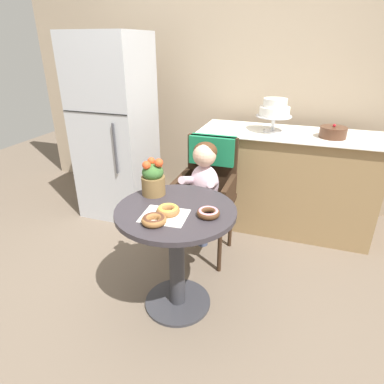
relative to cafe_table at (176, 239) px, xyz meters
The scene contains 14 objects.
ground_plane 0.51m from the cafe_table, ahead, with size 8.00×8.00×0.00m, color #6B5B4C.
back_wall 2.03m from the cafe_table, 90.00° to the left, with size 4.80×0.10×2.70m, color tan.
cafe_table is the anchor object (origin of this frame).
wicker_chair 0.71m from the cafe_table, 90.37° to the left, with size 0.42×0.45×0.95m.
seated_child 0.57m from the cafe_table, 90.47° to the left, with size 0.27×0.32×0.73m.
paper_napkin 0.24m from the cafe_table, 104.21° to the right, with size 0.25×0.21×0.00m, color white.
donut_front 0.25m from the cafe_table, 102.51° to the right, with size 0.13×0.13×0.05m.
donut_mid 0.31m from the cafe_table, ahead, with size 0.13×0.13×0.04m.
donut_side 0.31m from the cafe_table, 103.41° to the right, with size 0.14×0.14×0.04m.
flower_vase 0.41m from the cafe_table, 145.00° to the left, with size 0.15×0.15×0.25m.
display_counter 1.41m from the cafe_table, 67.07° to the left, with size 1.56×0.62×0.90m.
tiered_cake_stand 1.48m from the cafe_table, 73.07° to the left, with size 0.30×0.30×0.28m.
round_layer_cake 1.59m from the cafe_table, 55.00° to the left, with size 0.21×0.21×0.11m.
refrigerator 1.56m from the cafe_table, 133.67° to the left, with size 0.64×0.63×1.70m.
Camera 1 is at (0.64, -1.58, 1.61)m, focal length 30.61 mm.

